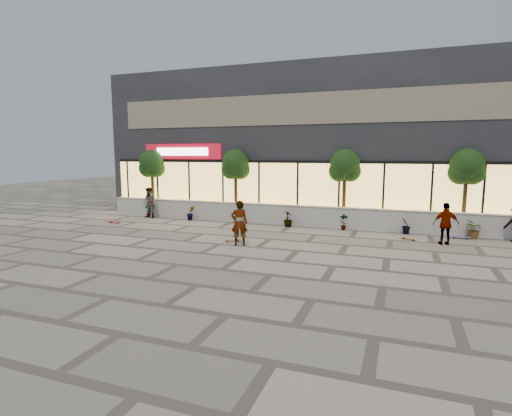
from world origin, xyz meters
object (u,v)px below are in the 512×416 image
(tree_east, at_px, (467,169))
(skater_right_near, at_px, (446,224))
(skater_left, at_px, (149,203))
(skateboard_right_near, at_px, (408,238))
(tree_west, at_px, (152,165))
(tree_mideast, at_px, (345,167))
(skateboard_center, at_px, (233,240))
(skateboard_left, at_px, (114,221))
(tree_midwest, at_px, (236,166))
(skateboard_right_far, at_px, (460,237))
(skater_center, at_px, (239,223))

(tree_east, distance_m, skater_right_near, 3.79)
(skater_left, relative_size, skateboard_right_near, 2.43)
(tree_west, height_order, tree_mideast, same)
(tree_east, xyz_separation_m, skateboard_right_near, (-2.38, -2.47, -2.91))
(tree_east, relative_size, skateboard_right_near, 5.41)
(tree_west, xyz_separation_m, tree_mideast, (11.50, 0.00, 0.00))
(tree_east, height_order, skateboard_center, tree_east)
(tree_east, height_order, skater_left, tree_east)
(skateboard_center, bearing_deg, skateboard_left, 132.39)
(tree_midwest, xyz_separation_m, skater_left, (-4.78, -1.40, -2.11))
(skater_left, height_order, skateboard_right_far, skater_left)
(tree_midwest, relative_size, skateboard_right_far, 4.79)
(tree_midwest, distance_m, skater_left, 5.40)
(skateboard_right_near, relative_size, skateboard_right_far, 0.89)
(skater_center, bearing_deg, tree_midwest, -90.37)
(tree_east, distance_m, skateboard_center, 11.18)
(skater_left, xyz_separation_m, skateboard_center, (6.98, -4.09, -0.81))
(tree_mideast, bearing_deg, tree_west, 180.00)
(tree_midwest, xyz_separation_m, skateboard_left, (-5.60, -3.46, -2.90))
(tree_west, distance_m, skater_right_near, 16.41)
(tree_east, relative_size, skater_left, 2.23)
(skater_left, xyz_separation_m, skateboard_left, (-0.83, -2.06, -0.80))
(tree_mideast, distance_m, skater_right_near, 5.80)
(skater_right_near, bearing_deg, tree_midwest, -28.67)
(tree_mideast, height_order, skateboard_right_far, tree_mideast)
(skater_left, distance_m, skateboard_right_near, 13.96)
(tree_midwest, xyz_separation_m, skateboard_right_far, (11.25, -1.50, -2.90))
(skater_center, relative_size, skateboard_left, 2.14)
(tree_west, height_order, tree_midwest, same)
(tree_mideast, xyz_separation_m, skateboard_center, (-3.80, -5.49, -2.91))
(skater_center, xyz_separation_m, skateboard_right_near, (6.42, 3.49, -0.84))
(tree_midwest, bearing_deg, tree_west, 180.00)
(skater_center, distance_m, skateboard_right_far, 9.67)
(tree_midwest, distance_m, skateboard_right_far, 11.71)
(tree_west, relative_size, skateboard_center, 5.45)
(tree_mideast, bearing_deg, skateboard_center, -124.70)
(skater_center, bearing_deg, tree_west, -60.76)
(skater_center, xyz_separation_m, skateboard_right_far, (8.54, 4.46, -0.83))
(tree_west, xyz_separation_m, skateboard_right_near, (14.62, -2.47, -2.91))
(skater_right_near, xyz_separation_m, skateboard_left, (-16.10, -0.48, -0.78))
(skateboard_center, bearing_deg, tree_mideast, 22.28)
(tree_west, xyz_separation_m, skateboard_right_far, (16.75, -1.50, -2.90))
(tree_east, relative_size, skateboard_left, 4.60)
(skateboard_right_near, bearing_deg, tree_midwest, -167.95)
(skateboard_left, bearing_deg, tree_east, 13.43)
(skater_right_near, height_order, skateboard_center, skater_right_near)
(skater_right_near, height_order, skateboard_right_far, skater_right_near)
(tree_west, distance_m, skateboard_center, 9.89)
(tree_east, height_order, skateboard_right_far, tree_east)
(skater_center, xyz_separation_m, skater_right_near, (7.80, 2.98, -0.05))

